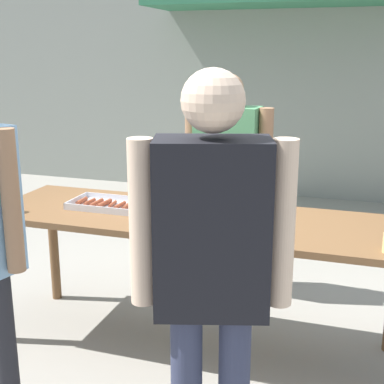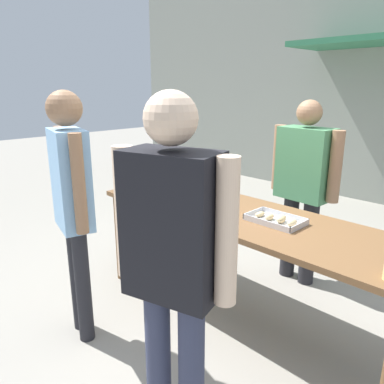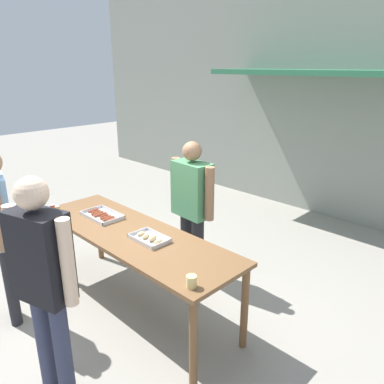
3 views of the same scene
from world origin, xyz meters
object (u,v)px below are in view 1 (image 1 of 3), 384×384
(condiment_jar_ketchup, at_px, (16,207))
(food_tray_buns, at_px, (237,216))
(food_tray_sausages, at_px, (108,205))
(person_customer_with_cup, at_px, (211,260))
(condiment_jar_mustard, at_px, (3,206))
(person_server_behind_table, at_px, (227,168))

(condiment_jar_ketchup, bearing_deg, food_tray_buns, 11.98)
(condiment_jar_ketchup, bearing_deg, food_tray_sausages, 30.01)
(person_customer_with_cup, bearing_deg, condiment_jar_mustard, -44.03)
(food_tray_sausages, relative_size, person_server_behind_table, 0.28)
(food_tray_buns, height_order, condiment_jar_ketchup, condiment_jar_ketchup)
(food_tray_sausages, distance_m, person_server_behind_table, 1.04)
(food_tray_sausages, bearing_deg, person_customer_with_cup, -47.98)
(condiment_jar_mustard, xyz_separation_m, person_customer_with_cup, (1.59, -0.82, 0.16))
(food_tray_sausages, distance_m, person_customer_with_cup, 1.53)
(food_tray_sausages, xyz_separation_m, condiment_jar_ketchup, (-0.49, -0.28, 0.02))
(condiment_jar_ketchup, distance_m, person_server_behind_table, 1.57)
(condiment_jar_ketchup, bearing_deg, person_server_behind_table, 47.43)
(person_server_behind_table, height_order, person_customer_with_cup, person_customer_with_cup)
(condiment_jar_mustard, bearing_deg, person_server_behind_table, 45.70)
(condiment_jar_mustard, height_order, person_customer_with_cup, person_customer_with_cup)
(food_tray_buns, bearing_deg, person_server_behind_table, 107.95)
(food_tray_sausages, relative_size, food_tray_buns, 1.22)
(condiment_jar_mustard, xyz_separation_m, person_server_behind_table, (1.14, 1.17, 0.08))
(condiment_jar_ketchup, relative_size, person_server_behind_table, 0.04)
(condiment_jar_mustard, xyz_separation_m, condiment_jar_ketchup, (0.08, 0.02, 0.00))
(food_tray_buns, bearing_deg, food_tray_sausages, -179.94)
(food_tray_buns, distance_m, condiment_jar_mustard, 1.45)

